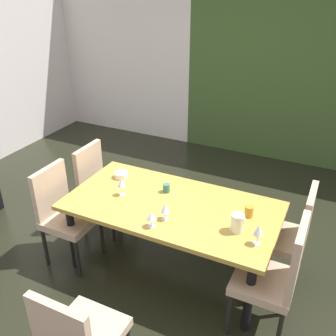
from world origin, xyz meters
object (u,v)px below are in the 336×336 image
at_px(wine_glass_center, 165,208).
at_px(chair_left_far, 100,183).
at_px(chair_left_near, 63,211).
at_px(wine_glass_east, 151,217).
at_px(cup_rear, 249,211).
at_px(serving_bowl_north, 121,175).
at_px(pitcher_near_window, 238,223).
at_px(wine_glass_front, 258,230).
at_px(wine_glass_south, 121,183).
at_px(dining_table, 171,211).
at_px(chair_head_near, 77,336).
at_px(chair_right_far, 289,232).
at_px(cup_near_shelf, 166,188).
at_px(chair_right_near, 277,274).

bearing_deg(wine_glass_center, chair_left_far, 153.36).
distance_m(chair_left_near, wine_glass_center, 1.07).
relative_size(wine_glass_east, cup_rear, 1.34).
bearing_deg(wine_glass_center, cup_rear, 28.95).
bearing_deg(wine_glass_center, chair_left_near, -176.14).
relative_size(serving_bowl_north, pitcher_near_window, 0.90).
bearing_deg(pitcher_near_window, wine_glass_east, -159.19).
height_order(wine_glass_front, wine_glass_south, wine_glass_front).
height_order(dining_table, wine_glass_front, wine_glass_front).
relative_size(wine_glass_center, pitcher_near_window, 0.98).
xyz_separation_m(chair_left_near, wine_glass_center, (1.03, 0.07, 0.29)).
distance_m(dining_table, chair_left_near, 1.03).
distance_m(chair_head_near, wine_glass_east, 1.01).
distance_m(chair_head_near, chair_right_far, 1.90).
height_order(chair_left_near, wine_glass_center, chair_left_near).
relative_size(chair_head_near, cup_rear, 9.36).
relative_size(chair_head_near, cup_near_shelf, 11.36).
relative_size(chair_left_far, wine_glass_front, 5.42).
xyz_separation_m(chair_left_far, serving_bowl_north, (0.33, -0.07, 0.22)).
distance_m(wine_glass_east, wine_glass_center, 0.15).
xyz_separation_m(chair_head_near, wine_glass_center, (0.06, 1.10, 0.30)).
height_order(wine_glass_center, cup_near_shelf, wine_glass_center).
bearing_deg(wine_glass_south, chair_right_far, 13.41).
distance_m(chair_head_near, wine_glass_front, 1.42).
distance_m(wine_glass_east, cup_near_shelf, 0.55).
bearing_deg(chair_left_near, serving_bowl_north, 147.51).
height_order(chair_left_near, cup_near_shelf, chair_left_near).
xyz_separation_m(dining_table, chair_right_far, (0.98, 0.29, -0.10)).
bearing_deg(wine_glass_front, chair_left_far, 164.21).
bearing_deg(wine_glass_front, pitcher_near_window, 153.31).
bearing_deg(chair_left_near, cup_near_shelf, 118.51).
distance_m(wine_glass_center, wine_glass_south, 0.55).
relative_size(chair_left_near, wine_glass_front, 5.58).
relative_size(chair_right_far, pitcher_near_window, 6.30).
relative_size(wine_glass_south, serving_bowl_north, 1.22).
height_order(chair_head_near, chair_left_near, chair_left_near).
relative_size(cup_rear, cup_near_shelf, 1.21).
relative_size(wine_glass_south, pitcher_near_window, 1.10).
relative_size(chair_left_far, chair_left_near, 0.97).
bearing_deg(wine_glass_center, wine_glass_east, -111.35).
bearing_deg(chair_left_near, pitcher_near_window, 96.09).
xyz_separation_m(cup_near_shelf, pitcher_near_window, (0.75, -0.29, 0.04)).
distance_m(serving_bowl_north, pitcher_near_window, 1.32).
bearing_deg(chair_right_near, chair_left_far, 73.43).
height_order(wine_glass_center, wine_glass_front, wine_glass_front).
height_order(dining_table, chair_left_near, chair_left_near).
relative_size(chair_right_near, wine_glass_center, 6.81).
xyz_separation_m(chair_right_near, cup_rear, (-0.33, 0.40, 0.21)).
relative_size(wine_glass_center, serving_bowl_north, 1.09).
xyz_separation_m(chair_head_near, cup_rear, (0.67, 1.44, 0.24)).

